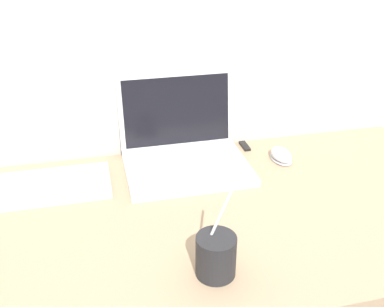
{
  "coord_description": "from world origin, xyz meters",
  "views": [
    {
      "loc": [
        -0.32,
        -0.53,
        1.36
      ],
      "look_at": [
        -0.07,
        0.5,
        0.8
      ],
      "focal_mm": 42.0,
      "sensor_mm": 36.0,
      "label": 1
    }
  ],
  "objects_px": {
    "external_keyboard": "(33,188)",
    "usb_stick": "(245,146)",
    "laptop": "(184,148)",
    "computer_mouse": "(281,155)",
    "drink_cup": "(216,255)"
  },
  "relations": [
    {
      "from": "computer_mouse",
      "to": "usb_stick",
      "type": "xyz_separation_m",
      "value": [
        -0.08,
        0.1,
        -0.01
      ]
    },
    {
      "from": "laptop",
      "to": "computer_mouse",
      "type": "xyz_separation_m",
      "value": [
        0.29,
        -0.04,
        -0.04
      ]
    },
    {
      "from": "laptop",
      "to": "drink_cup",
      "type": "distance_m",
      "value": 0.47
    },
    {
      "from": "drink_cup",
      "to": "computer_mouse",
      "type": "height_order",
      "value": "drink_cup"
    },
    {
      "from": "external_keyboard",
      "to": "usb_stick",
      "type": "height_order",
      "value": "external_keyboard"
    },
    {
      "from": "laptop",
      "to": "external_keyboard",
      "type": "distance_m",
      "value": 0.43
    },
    {
      "from": "computer_mouse",
      "to": "drink_cup",
      "type": "bearing_deg",
      "value": -127.57
    },
    {
      "from": "drink_cup",
      "to": "external_keyboard",
      "type": "relative_size",
      "value": 0.51
    },
    {
      "from": "usb_stick",
      "to": "drink_cup",
      "type": "bearing_deg",
      "value": -115.26
    },
    {
      "from": "computer_mouse",
      "to": "laptop",
      "type": "bearing_deg",
      "value": 171.93
    },
    {
      "from": "drink_cup",
      "to": "usb_stick",
      "type": "xyz_separation_m",
      "value": [
        0.25,
        0.53,
        -0.04
      ]
    },
    {
      "from": "computer_mouse",
      "to": "external_keyboard",
      "type": "bearing_deg",
      "value": -178.75
    },
    {
      "from": "laptop",
      "to": "external_keyboard",
      "type": "xyz_separation_m",
      "value": [
        -0.42,
        -0.06,
        -0.04
      ]
    },
    {
      "from": "computer_mouse",
      "to": "external_keyboard",
      "type": "height_order",
      "value": "computer_mouse"
    },
    {
      "from": "usb_stick",
      "to": "laptop",
      "type": "bearing_deg",
      "value": -163.88
    }
  ]
}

